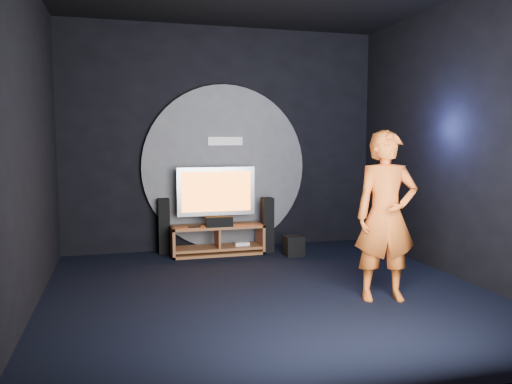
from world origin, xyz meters
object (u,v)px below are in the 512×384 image
at_px(player, 386,216).
at_px(tower_speaker_right, 267,225).
at_px(tower_speaker_left, 164,226).
at_px(media_console, 218,241).
at_px(subwoofer, 294,246).
at_px(tv, 216,193).

bearing_deg(player, tower_speaker_right, 114.57).
relative_size(tower_speaker_left, tower_speaker_right, 1.00).
relative_size(media_console, tower_speaker_left, 1.65).
bearing_deg(tower_speaker_right, player, -77.09).
bearing_deg(player, subwoofer, 108.78).
xyz_separation_m(subwoofer, player, (0.27, -2.19, 0.77)).
bearing_deg(subwoofer, player, -82.88).
bearing_deg(player, tower_speaker_left, 138.47).
distance_m(tower_speaker_left, subwoofer, 2.01).
xyz_separation_m(media_console, tower_speaker_left, (-0.79, 0.26, 0.23)).
relative_size(media_console, subwoofer, 4.62).
height_order(tv, tower_speaker_left, tv).
distance_m(tower_speaker_right, player, 2.66).
height_order(tv, subwoofer, tv).
bearing_deg(tower_speaker_left, media_console, -18.59).
bearing_deg(tower_speaker_left, tv, -14.22).
bearing_deg(tv, tower_speaker_right, -8.66).
distance_m(tower_speaker_left, player, 3.61).
xyz_separation_m(tv, subwoofer, (1.09, -0.47, -0.78)).
bearing_deg(subwoofer, media_console, 159.40).
bearing_deg(tv, subwoofer, -23.51).
relative_size(tv, player, 0.65).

